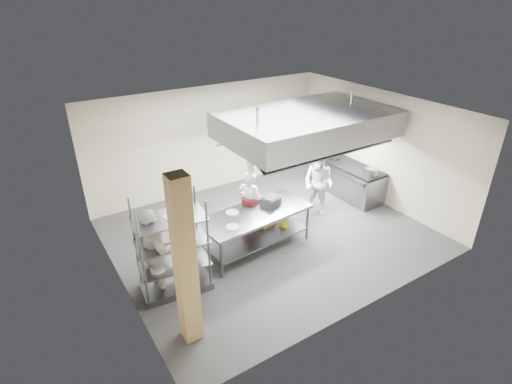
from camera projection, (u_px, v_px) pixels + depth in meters
floor at (270, 234)px, 9.61m from camera, size 7.00×7.00×0.00m
ceiling at (272, 111)px, 8.25m from camera, size 7.00×7.00×0.00m
wall_back at (210, 139)px, 11.18m from camera, size 7.00×0.00×7.00m
wall_left at (112, 221)px, 7.25m from camera, size 0.00×6.00×6.00m
wall_right at (379, 147)px, 10.62m from camera, size 0.00×6.00×6.00m
column at (185, 264)px, 6.11m from camera, size 0.30×0.30×3.00m
exhaust_hood at (307, 124)px, 9.45m from camera, size 4.00×2.50×0.60m
hood_strip_a at (275, 144)px, 9.16m from camera, size 1.60×0.12×0.04m
hood_strip_b at (334, 131)px, 10.03m from camera, size 1.60×0.12×0.04m
wall_shelf at (266, 130)px, 11.93m from camera, size 1.50×0.28×0.04m
island at (255, 230)px, 8.90m from camera, size 2.59×1.24×0.91m
island_worktop at (255, 214)px, 8.71m from camera, size 2.59×1.24×0.06m
island_undershelf at (255, 236)px, 8.97m from camera, size 2.38×1.12×0.04m
pass_rack at (172, 246)px, 7.43m from camera, size 1.39×0.92×1.96m
cooking_range at (350, 181)px, 11.28m from camera, size 0.80×2.00×0.84m
range_top at (351, 166)px, 11.08m from camera, size 0.78×1.96×0.06m
chef_head at (250, 204)px, 9.20m from camera, size 0.64×0.72×1.66m
chef_line at (318, 184)px, 10.12m from camera, size 0.87×0.99×1.71m
chef_plating at (152, 253)px, 7.36m from camera, size 0.59×1.12×1.83m
griddle at (271, 201)px, 8.95m from camera, size 0.48×0.42×0.20m
wicker_basket at (266, 222)px, 9.32m from camera, size 0.38×0.29×0.15m
stockpot at (372, 172)px, 10.40m from camera, size 0.29×0.29×0.20m
plate_stack at (174, 261)px, 7.59m from camera, size 0.28×0.28×0.05m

